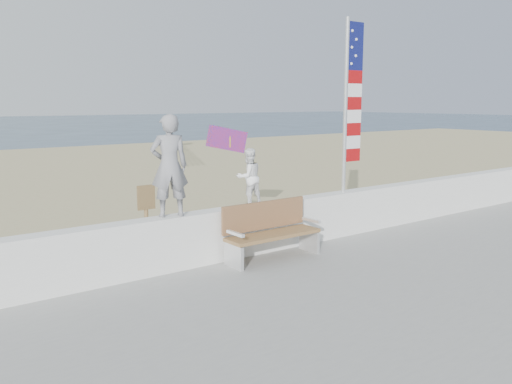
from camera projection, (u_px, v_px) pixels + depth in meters
ground at (316, 296)px, 8.27m from camera, size 220.00×220.00×0.00m
sand at (98, 205)px, 15.37m from camera, size 90.00×40.00×0.08m
seawall at (240, 231)px, 9.75m from camera, size 30.00×0.35×0.90m
adult at (169, 166)px, 8.71m from camera, size 0.70×0.56×1.66m
child at (249, 177)px, 9.70m from camera, size 0.52×0.41×1.03m
bench at (270, 230)px, 9.57m from camera, size 1.80×0.57×1.00m
flag at (350, 98)px, 10.97m from camera, size 0.50×0.08×3.50m
parafoil_kite at (228, 139)px, 11.46m from camera, size 0.91×0.37×0.61m
sign at (147, 219)px, 9.24m from camera, size 0.32×0.07×1.46m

